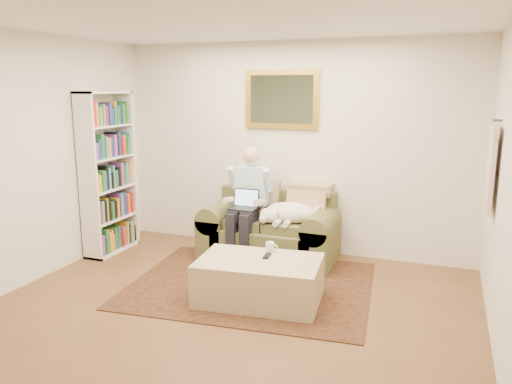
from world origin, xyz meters
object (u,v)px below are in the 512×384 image
Objects in this scene: laptop at (245,203)px; bookshelf at (108,173)px; seated_man at (247,205)px; ottoman at (259,280)px; coffee_mug at (270,247)px; sleeping_dog at (291,213)px; sofa at (270,236)px.

laptop is 0.16× the size of bookshelf.
seated_man is 4.33× the size of laptop.
bookshelf reaches higher than ottoman.
coffee_mug is (0.59, -0.76, -0.23)m from laptop.
coffee_mug is (0.06, -0.89, -0.14)m from sleeping_dog.
ottoman is 0.58× the size of bookshelf.
coffee_mug is 2.43m from bookshelf.
laptop reaches higher than sofa.
bookshelf is (-1.73, -0.31, 0.33)m from seated_man.
laptop is at bearing 8.27° from bookshelf.
seated_man is 0.67× the size of bookshelf.
sofa is at bearing 164.26° from sleeping_dog.
sleeping_dog is (0.53, 0.13, -0.09)m from laptop.
bookshelf is at bearing -171.73° from laptop.
sofa is 0.80× the size of bookshelf.
sleeping_dog is 2.32m from bookshelf.
coffee_mug is 0.05× the size of bookshelf.
sofa is at bearing 41.02° from laptop.
seated_man reaches higher than sleeping_dog.
coffee_mug is (0.59, -0.83, -0.20)m from seated_man.
seated_man is at bearing 125.38° from coffee_mug.
coffee_mug is (0.02, 0.26, 0.26)m from ottoman.
sofa is 0.49m from seated_man.
bookshelf is (-1.97, -0.46, 0.72)m from sofa.
sofa is 1.37× the size of ottoman.
sofa is 16.02× the size of coffee_mug.
sofa is at bearing 13.16° from bookshelf.
ottoman is (0.57, -1.02, -0.49)m from laptop.
sofa is at bearing 109.60° from coffee_mug.
seated_man is 1.16× the size of ottoman.
sleeping_dog is 6.59× the size of coffee_mug.
sofa reaches higher than sleeping_dog.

